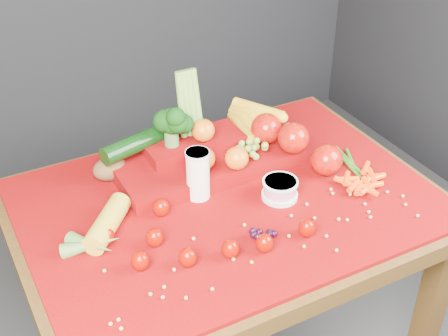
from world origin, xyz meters
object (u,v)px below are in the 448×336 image
produce_mound (220,148)px  table (227,231)px  milk_glass (198,173)px  yogurt_bowl (280,189)px

produce_mound → table: bearing=-111.1°
milk_glass → yogurt_bowl: size_ratio=1.44×
yogurt_bowl → table: bearing=156.0°
yogurt_bowl → milk_glass: bearing=150.5°
milk_glass → table: bearing=-39.3°
table → produce_mound: 0.23m
table → yogurt_bowl: (0.13, -0.06, 0.14)m
table → produce_mound: size_ratio=1.81×
table → yogurt_bowl: yogurt_bowl is taller
yogurt_bowl → produce_mound: bearing=108.3°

